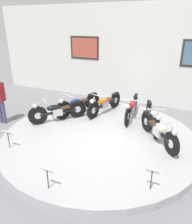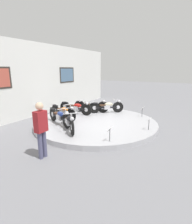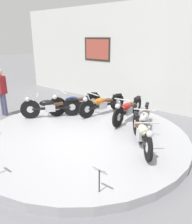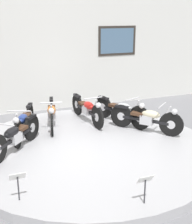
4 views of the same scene
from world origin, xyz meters
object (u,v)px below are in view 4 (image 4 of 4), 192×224
at_px(motorcycle_silver, 122,110).
at_px(motorcycle_cream, 147,118).
at_px(motorcycle_red, 87,109).
at_px(motorcycle_orange, 52,113).
at_px(info_placard_front_left, 18,180).
at_px(info_placard_front_centre, 145,183).
at_px(motorcycle_blue, 24,122).
at_px(motorcycle_black, 15,136).

xyz_separation_m(motorcycle_silver, motorcycle_cream, (0.33, -0.80, -0.01)).
bearing_deg(motorcycle_red, motorcycle_orange, -179.96).
height_order(info_placard_front_left, info_placard_front_centre, same).
height_order(motorcycle_silver, info_placard_front_centre, motorcycle_silver).
bearing_deg(motorcycle_silver, info_placard_front_centre, -110.40).
bearing_deg(motorcycle_cream, info_placard_front_left, -151.17).
bearing_deg(motorcycle_blue, motorcycle_cream, -15.07).
bearing_deg(motorcycle_blue, motorcycle_red, 15.11).
bearing_deg(info_placard_front_centre, motorcycle_orange, 97.16).
distance_m(motorcycle_black, info_placard_front_centre, 3.23).
xyz_separation_m(motorcycle_black, info_placard_front_centre, (1.66, -2.77, -0.01)).
bearing_deg(motorcycle_silver, motorcycle_red, 148.99).
bearing_deg(motorcycle_orange, motorcycle_red, 0.04).
relative_size(motorcycle_red, motorcycle_silver, 1.06).
height_order(motorcycle_red, motorcycle_silver, motorcycle_silver).
height_order(motorcycle_black, info_placard_front_left, motorcycle_black).
relative_size(motorcycle_orange, info_placard_front_centre, 3.75).
bearing_deg(motorcycle_blue, info_placard_front_centre, -69.60).
relative_size(motorcycle_black, info_placard_front_centre, 3.00).
relative_size(motorcycle_black, motorcycle_red, 0.77).
bearing_deg(motorcycle_silver, motorcycle_orange, 164.95).
bearing_deg(motorcycle_cream, motorcycle_red, 131.57).
distance_m(motorcycle_cream, info_placard_front_centre, 3.23).
distance_m(motorcycle_black, motorcycle_cream, 3.31).
distance_m(motorcycle_red, motorcycle_cream, 1.74).
bearing_deg(motorcycle_orange, motorcycle_blue, -148.85).
distance_m(motorcycle_blue, motorcycle_cream, 3.09).
bearing_deg(info_placard_front_centre, info_placard_front_left, 155.97).
height_order(motorcycle_silver, info_placard_front_left, motorcycle_silver).
relative_size(motorcycle_blue, motorcycle_orange, 0.98).
xyz_separation_m(motorcycle_orange, info_placard_front_left, (-1.35, -3.24, -0.01)).
bearing_deg(info_placard_front_left, motorcycle_silver, 40.65).
height_order(motorcycle_black, motorcycle_cream, motorcycle_black).
relative_size(motorcycle_orange, motorcycle_silver, 1.03).
xyz_separation_m(motorcycle_blue, motorcycle_cream, (2.99, -0.80, -0.01)).
bearing_deg(motorcycle_blue, motorcycle_black, -112.23).
bearing_deg(motorcycle_orange, info_placard_front_left, -112.69).
distance_m(motorcycle_orange, info_placard_front_centre, 4.10).
xyz_separation_m(motorcycle_red, motorcycle_cream, (1.15, -1.30, -0.01)).
xyz_separation_m(motorcycle_red, info_placard_front_left, (-2.37, -3.24, -0.02)).
distance_m(motorcycle_black, info_placard_front_left, 1.95).
distance_m(motorcycle_red, info_placard_front_centre, 4.10).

